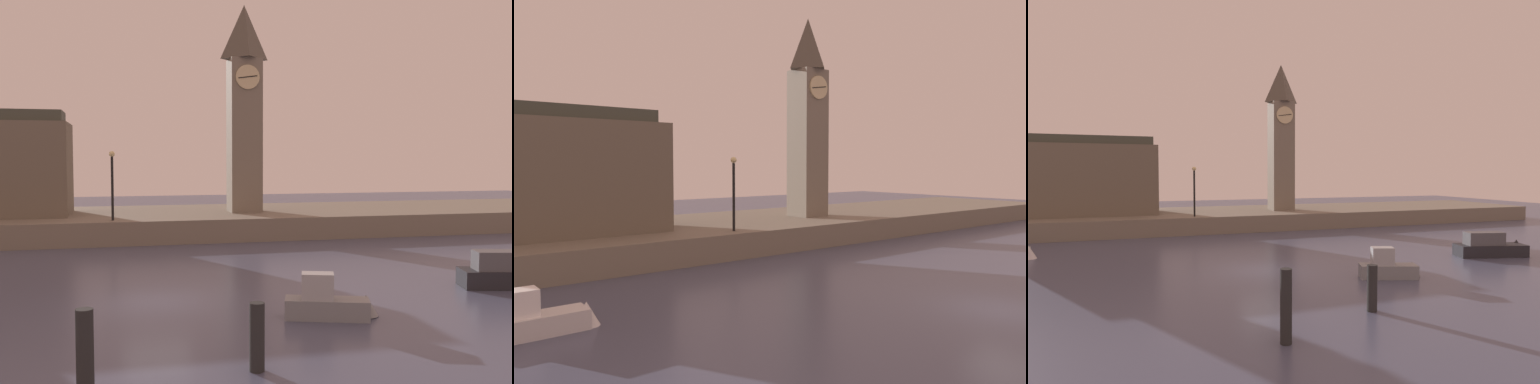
% 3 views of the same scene
% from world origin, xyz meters
% --- Properties ---
extents(ground_plane, '(120.00, 120.00, 0.00)m').
position_xyz_m(ground_plane, '(0.00, 0.00, 0.00)').
color(ground_plane, '#474C66').
extents(far_embankment, '(70.00, 12.00, 1.50)m').
position_xyz_m(far_embankment, '(0.00, 20.00, 0.75)').
color(far_embankment, slate).
rests_on(far_embankment, ground).
extents(clock_tower, '(2.44, 2.48, 14.73)m').
position_xyz_m(clock_tower, '(7.43, 18.97, 9.15)').
color(clock_tower, slate).
rests_on(clock_tower, far_embankment).
extents(streetlamp, '(0.36, 0.36, 4.33)m').
position_xyz_m(streetlamp, '(-1.79, 15.21, 4.17)').
color(streetlamp, black).
rests_on(streetlamp, far_embankment).
extents(boat_ferry_white, '(4.08, 1.12, 1.61)m').
position_xyz_m(boat_ferry_white, '(-14.31, 7.68, 0.51)').
color(boat_ferry_white, silver).
rests_on(boat_ferry_white, ground).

